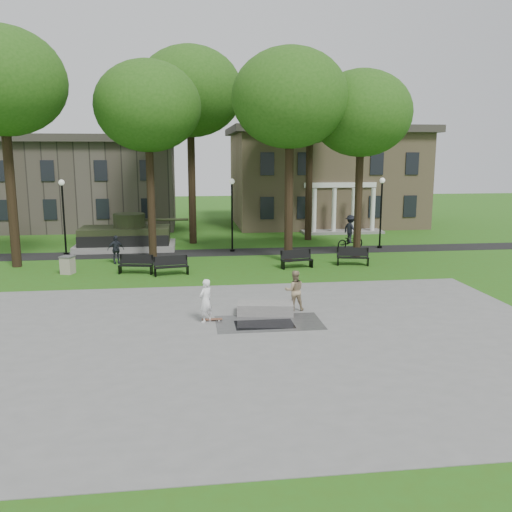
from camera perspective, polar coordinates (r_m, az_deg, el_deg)
The scene contains 27 objects.
ground at distance 23.45m, azimuth -1.20°, elevation -4.84°, with size 120.00×120.00×0.00m, color #2D5814.
plaza at distance 18.71m, azimuth 0.45°, elevation -8.88°, with size 22.00×16.00×0.02m, color gray.
footpath at distance 35.11m, azimuth -3.28°, elevation 0.39°, with size 44.00×2.60×0.01m, color black.
building_right at distance 50.05m, azimuth 7.12°, elevation 8.41°, with size 17.00×12.00×8.60m.
building_left at distance 49.79m, azimuth -17.38°, elevation 7.14°, with size 15.00×10.00×7.20m, color #4C443D.
tree_0 at distance 33.11m, azimuth -25.19°, elevation 16.23°, with size 6.80×6.80×12.97m.
tree_1 at distance 33.14m, azimuth -11.32°, elevation 15.13°, with size 6.20×6.20×11.63m.
tree_2 at distance 31.66m, azimuth 3.60°, elevation 16.19°, with size 6.60×6.60×12.16m.
tree_3 at distance 33.68m, azimuth 11.04°, elevation 14.46°, with size 6.00×6.00×11.19m.
tree_4 at distance 38.68m, azimuth -6.97°, elevation 16.73°, with size 7.20×7.20×13.50m.
tree_5 at distance 40.10m, azimuth 5.75°, elevation 15.50°, with size 6.40×6.40×12.44m.
lamp_left at distance 35.76m, azimuth -19.61°, elevation 4.49°, with size 0.36×0.36×4.73m.
lamp_mid at distance 35.06m, azimuth -2.54°, elevation 4.98°, with size 0.36×0.36×4.73m.
lamp_right at distance 37.23m, azimuth 13.04°, elevation 5.05°, with size 0.36×0.36×4.73m.
tank_monument at distance 37.09m, azimuth -13.52°, elevation 2.00°, with size 7.45×3.40×2.40m.
puddle at distance 20.34m, azimuth 0.89°, elevation -7.22°, with size 2.20×1.20×0.00m, color black.
concrete_block at distance 21.61m, azimuth 0.99°, elevation -5.52°, with size 2.20×1.00×0.45m, color gray.
skateboard at distance 20.83m, azimuth -4.65°, elevation -6.73°, with size 0.78×0.20×0.07m, color brown.
skateboarder at distance 20.49m, azimuth -5.31°, elevation -4.71°, with size 0.61×0.40×1.66m, color white.
friend_watching at distance 22.01m, azimuth 4.07°, elevation -3.63°, with size 0.80×0.62×1.65m, color #9A8563.
pedestrian_walker at distance 32.39m, azimuth -14.55°, elevation 0.67°, with size 0.97×0.40×1.65m, color #20232B.
cyclist at distance 36.60m, azimuth 9.90°, elevation 2.15°, with size 2.23×1.52×2.30m.
park_bench_0 at distance 29.50m, azimuth -12.54°, elevation -0.81°, with size 1.85×0.86×1.00m.
park_bench_1 at distance 28.80m, azimuth -8.90°, elevation -0.96°, with size 1.85×0.87×1.00m.
park_bench_2 at distance 30.31m, azimuth 4.32°, elevation -0.28°, with size 1.85×0.84×1.00m.
park_bench_3 at distance 31.47m, azimuth 10.12°, elevation -0.01°, with size 1.85×0.86×1.00m.
trash_bin at distance 30.44m, azimuth -19.22°, elevation -0.88°, with size 0.83×0.83×0.96m.
Camera 1 is at (-2.37, -22.46, 6.28)m, focal length 38.00 mm.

